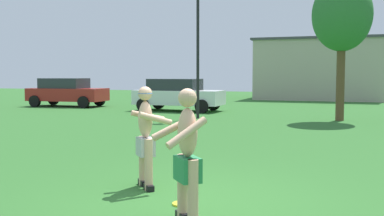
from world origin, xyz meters
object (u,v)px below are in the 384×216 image
player_in_green (187,153)px  lamp_post (198,38)px  car_red_near_post (67,92)px  car_white_far_end (178,94)px  tree_left_field (342,16)px  player_with_cap (146,133)px  frisbee (182,204)px

player_in_green → lamp_post: 13.44m
car_red_near_post → car_white_far_end: 7.07m
lamp_post → tree_left_field: 5.66m
player_with_cap → tree_left_field: tree_left_field is taller
frisbee → tree_left_field: size_ratio=0.05×
player_with_cap → car_white_far_end: 15.23m
lamp_post → tree_left_field: bearing=10.4°
car_red_near_post → frisbee: bearing=-50.7°
frisbee → car_white_far_end: car_white_far_end is taller
player_with_cap → tree_left_field: size_ratio=0.30×
car_red_near_post → lamp_post: (9.18, -4.06, 2.46)m
player_with_cap → car_white_far_end: bearing=109.6°
car_white_far_end → tree_left_field: size_ratio=0.78×
frisbee → tree_left_field: (1.69, 12.83, 4.02)m
frisbee → car_red_near_post: (-13.01, 15.88, 0.81)m
frisbee → car_red_near_post: 20.55m
tree_left_field → frisbee: bearing=-97.5°
lamp_post → car_white_far_end: bearing=123.6°
player_in_green → tree_left_field: tree_left_field is taller
player_in_green → lamp_post: (-4.17, 12.55, 2.41)m
lamp_post → tree_left_field: size_ratio=0.96×
frisbee → car_white_far_end: bearing=111.7°
car_white_far_end → lamp_post: bearing=-56.4°
player_in_green → car_red_near_post: size_ratio=0.38×
car_red_near_post → lamp_post: bearing=-23.9°
car_red_near_post → tree_left_field: (14.70, -3.05, 3.21)m
car_red_near_post → tree_left_field: tree_left_field is taller
car_white_far_end → tree_left_field: 8.61m
tree_left_field → car_red_near_post: bearing=168.3°
car_red_near_post → lamp_post: 10.34m
car_red_near_post → tree_left_field: bearing=-11.7°
player_in_green → car_white_far_end: size_ratio=0.38×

